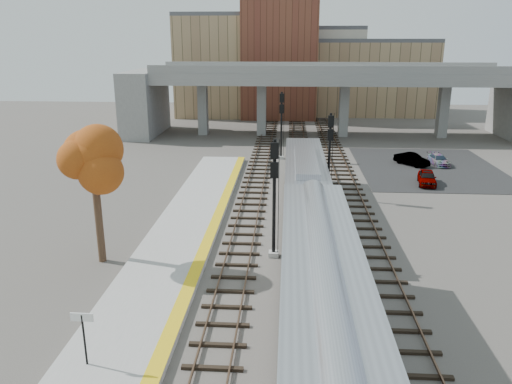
% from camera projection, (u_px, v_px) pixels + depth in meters
% --- Properties ---
extents(ground, '(160.00, 160.00, 0.00)m').
position_uv_depth(ground, '(292.00, 301.00, 25.18)').
color(ground, '#47423D').
rests_on(ground, ground).
extents(platform, '(4.50, 60.00, 0.35)m').
position_uv_depth(platform, '(151.00, 293.00, 25.58)').
color(platform, '#9E9E99').
rests_on(platform, ground).
extents(yellow_strip, '(0.70, 60.00, 0.01)m').
position_uv_depth(yellow_strip, '(187.00, 291.00, 25.41)').
color(yellow_strip, yellow).
rests_on(yellow_strip, platform).
extents(tracks, '(10.70, 95.00, 0.25)m').
position_uv_depth(tracks, '(304.00, 216.00, 37.02)').
color(tracks, black).
rests_on(tracks, ground).
extents(overpass, '(54.00, 12.00, 9.50)m').
position_uv_depth(overpass, '(329.00, 92.00, 66.06)').
color(overpass, slate).
rests_on(overpass, ground).
extents(buildings_far, '(43.00, 21.00, 20.60)m').
position_uv_depth(buildings_far, '(299.00, 67.00, 86.24)').
color(buildings_far, tan).
rests_on(buildings_far, ground).
extents(parking_lot, '(14.00, 18.00, 0.04)m').
position_uv_depth(parking_lot, '(428.00, 168.00, 51.00)').
color(parking_lot, black).
rests_on(parking_lot, ground).
extents(locomotive, '(3.02, 19.05, 4.10)m').
position_uv_depth(locomotive, '(305.00, 185.00, 36.99)').
color(locomotive, '#A8AAB2').
rests_on(locomotive, ground).
extents(coach, '(3.03, 25.00, 5.00)m').
position_uv_depth(coach, '(328.00, 375.00, 15.28)').
color(coach, '#A8AAB2').
rests_on(coach, ground).
extents(signal_mast_near, '(0.60, 0.64, 7.23)m').
position_uv_depth(signal_mast_near, '(274.00, 200.00, 29.18)').
color(signal_mast_near, '#9E9E99').
rests_on(signal_mast_near, ground).
extents(signal_mast_mid, '(0.60, 0.64, 7.02)m').
position_uv_depth(signal_mast_mid, '(329.00, 157.00, 40.31)').
color(signal_mast_mid, '#9E9E99').
rests_on(signal_mast_mid, ground).
extents(signal_mast_far, '(0.60, 0.64, 7.25)m').
position_uv_depth(signal_mast_far, '(281.00, 126.00, 53.70)').
color(signal_mast_far, '#9E9E99').
rests_on(signal_mast_far, ground).
extents(station_sign, '(0.90, 0.08, 2.27)m').
position_uv_depth(station_sign, '(83.00, 328.00, 19.25)').
color(station_sign, black).
rests_on(station_sign, platform).
extents(tree, '(3.60, 3.60, 8.45)m').
position_uv_depth(tree, '(93.00, 158.00, 27.82)').
color(tree, '#382619').
rests_on(tree, ground).
extents(car_a, '(2.14, 3.96, 1.28)m').
position_uv_depth(car_a, '(427.00, 177.00, 44.89)').
color(car_a, '#99999E').
rests_on(car_a, parking_lot).
extents(car_b, '(3.40, 3.75, 1.24)m').
position_uv_depth(car_b, '(412.00, 159.00, 51.69)').
color(car_b, '#99999E').
rests_on(car_b, parking_lot).
extents(car_c, '(1.85, 3.78, 1.06)m').
position_uv_depth(car_c, '(439.00, 160.00, 51.88)').
color(car_c, '#99999E').
rests_on(car_c, parking_lot).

